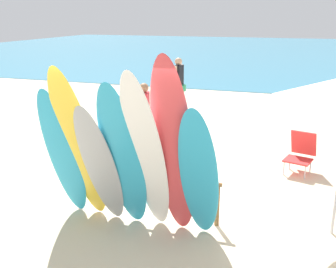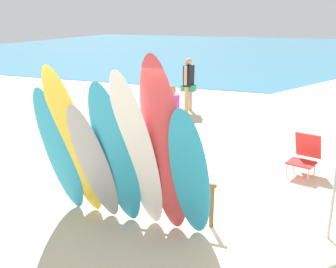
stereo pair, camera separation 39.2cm
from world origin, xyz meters
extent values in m
plane|color=beige|center=(0.00, 14.00, 0.00)|extent=(60.00, 60.00, 0.00)
cube|color=teal|center=(0.00, 30.98, 0.01)|extent=(60.00, 40.00, 0.02)
cylinder|color=brown|center=(-1.18, 0.00, 0.34)|extent=(0.07, 0.07, 0.67)
cylinder|color=brown|center=(1.18, 0.00, 0.34)|extent=(0.07, 0.07, 0.67)
cylinder|color=brown|center=(0.00, 0.00, 0.67)|extent=(2.48, 0.06, 0.06)
ellipsoid|color=#289EC6|center=(-1.05, -0.57, 1.08)|extent=(0.52, 0.80, 2.16)
ellipsoid|color=yellow|center=(-0.74, -0.63, 1.24)|extent=(0.62, 1.01, 2.49)
ellipsoid|color=#999EA3|center=(-0.39, -0.67, 1.00)|extent=(0.58, 0.93, 2.00)
ellipsoid|color=#289EC6|center=(-0.02, -0.69, 1.16)|extent=(0.58, 0.97, 2.33)
ellipsoid|color=white|center=(0.33, -0.71, 1.25)|extent=(0.56, 1.13, 2.50)
ellipsoid|color=#D13D42|center=(0.71, -0.68, 1.34)|extent=(0.56, 0.98, 2.69)
ellipsoid|color=#289EC6|center=(1.04, -0.62, 1.03)|extent=(0.55, 0.89, 2.07)
cylinder|color=#9E704C|center=(-0.35, 2.43, 0.41)|extent=(0.13, 0.13, 0.83)
cylinder|color=#9E704C|center=(-0.38, 2.09, 0.41)|extent=(0.13, 0.13, 0.83)
cube|color=#DB333D|center=(-0.36, 2.26, 0.76)|extent=(0.44, 0.27, 0.20)
cube|color=#B23399|center=(-0.36, 2.26, 1.15)|extent=(0.26, 0.45, 0.65)
sphere|color=#9E704C|center=(-0.36, 2.26, 1.59)|extent=(0.23, 0.23, 0.23)
cylinder|color=#9E704C|center=(-0.34, 2.53, 1.19)|extent=(0.10, 0.10, 0.57)
cylinder|color=#9E704C|center=(-0.39, 1.99, 1.19)|extent=(0.10, 0.10, 0.57)
cylinder|color=#9E704C|center=(-1.15, 2.87, 0.38)|extent=(0.12, 0.12, 0.76)
cylinder|color=#9E704C|center=(-1.22, 3.18, 0.38)|extent=(0.12, 0.12, 0.76)
cube|color=#33A36B|center=(-1.18, 3.02, 0.70)|extent=(0.41, 0.25, 0.18)
cube|color=#DB333D|center=(-1.18, 3.02, 1.06)|extent=(0.29, 0.43, 0.60)
sphere|color=#9E704C|center=(-1.18, 3.02, 1.47)|extent=(0.22, 0.22, 0.22)
cylinder|color=#9E704C|center=(-1.12, 2.78, 1.10)|extent=(0.09, 0.09, 0.53)
cylinder|color=#9E704C|center=(-1.24, 3.27, 1.10)|extent=(0.09, 0.09, 0.53)
cylinder|color=tan|center=(-1.55, 6.75, 0.42)|extent=(0.13, 0.13, 0.85)
cylinder|color=tan|center=(-1.53, 7.10, 0.42)|extent=(0.13, 0.13, 0.85)
cube|color=#33A36B|center=(-1.54, 6.93, 0.78)|extent=(0.46, 0.28, 0.20)
cube|color=black|center=(-1.54, 6.93, 1.18)|extent=(0.25, 0.45, 0.66)
sphere|color=tan|center=(-1.54, 6.93, 1.63)|extent=(0.24, 0.24, 0.24)
cylinder|color=tan|center=(-1.55, 6.65, 1.22)|extent=(0.10, 0.10, 0.59)
cylinder|color=tan|center=(-1.53, 7.21, 1.22)|extent=(0.10, 0.10, 0.59)
cylinder|color=#B7B7BC|center=(2.05, 2.38, 0.14)|extent=(0.02, 0.02, 0.28)
cylinder|color=#B7B7BC|center=(2.45, 2.27, 0.14)|extent=(0.02, 0.02, 0.28)
cylinder|color=#B7B7BC|center=(2.15, 2.74, 0.14)|extent=(0.02, 0.02, 0.28)
cylinder|color=#B7B7BC|center=(2.55, 2.63, 0.14)|extent=(0.02, 0.02, 0.28)
cube|color=red|center=(2.30, 2.50, 0.30)|extent=(0.60, 0.57, 0.03)
cube|color=red|center=(2.38, 2.81, 0.57)|extent=(0.54, 0.34, 0.53)
camera|label=1|loc=(2.18, -5.37, 3.09)|focal=42.56mm
camera|label=2|loc=(2.54, -5.24, 3.09)|focal=42.56mm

